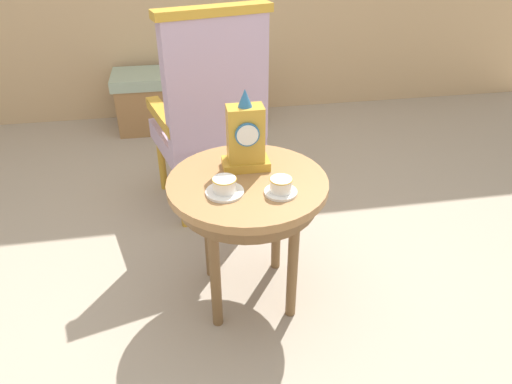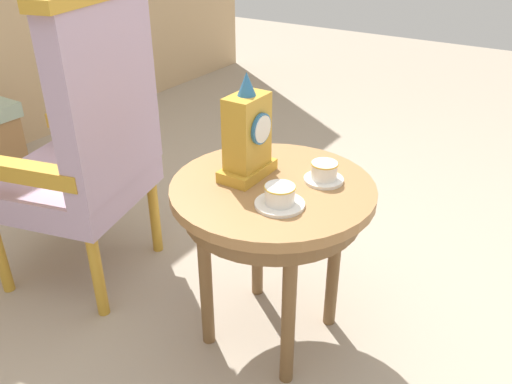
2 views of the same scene
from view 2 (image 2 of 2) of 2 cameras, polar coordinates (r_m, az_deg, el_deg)
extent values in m
plane|color=tan|center=(1.96, 0.38, -15.06)|extent=(10.00, 10.00, 0.00)
cylinder|color=#9E7042|center=(1.62, 1.83, 0.27)|extent=(0.64, 0.64, 0.03)
cylinder|color=brown|center=(1.65, 1.81, -1.34)|extent=(0.56, 0.56, 0.07)
cylinder|color=brown|center=(1.96, 0.15, -4.41)|extent=(0.04, 0.04, 0.57)
cylinder|color=brown|center=(1.75, -5.55, -9.15)|extent=(0.04, 0.04, 0.57)
cylinder|color=brown|center=(1.62, 3.58, -12.94)|extent=(0.04, 0.04, 0.57)
cylinder|color=brown|center=(1.84, 8.54, -7.31)|extent=(0.04, 0.04, 0.57)
cylinder|color=white|center=(1.50, 2.60, -1.33)|extent=(0.15, 0.15, 0.01)
cylinder|color=white|center=(1.48, 2.62, -0.26)|extent=(0.09, 0.09, 0.05)
torus|color=gold|center=(1.47, 2.64, 0.56)|extent=(0.09, 0.09, 0.00)
cylinder|color=white|center=(1.64, 7.40, 1.36)|extent=(0.12, 0.12, 0.01)
cylinder|color=white|center=(1.63, 7.47, 2.35)|extent=(0.08, 0.08, 0.05)
torus|color=gold|center=(1.62, 7.52, 3.10)|extent=(0.09, 0.09, 0.00)
cube|color=gold|center=(1.66, -0.95, 2.37)|extent=(0.19, 0.11, 0.04)
cube|color=gold|center=(1.60, -0.98, 6.63)|extent=(0.14, 0.09, 0.23)
cylinder|color=teal|center=(1.57, 0.57, 6.92)|extent=(0.10, 0.01, 0.10)
cylinder|color=white|center=(1.57, 0.75, 6.88)|extent=(0.08, 0.00, 0.08)
cone|color=teal|center=(1.55, -1.03, 11.76)|extent=(0.06, 0.06, 0.07)
cube|color=#B299B7|center=(2.16, -19.47, 0.78)|extent=(0.64, 0.64, 0.11)
cube|color=#B299B7|center=(1.89, -15.88, 9.89)|extent=(0.53, 0.22, 0.64)
cube|color=gold|center=(2.26, -16.79, 7.10)|extent=(0.19, 0.47, 0.06)
cube|color=gold|center=(1.93, -24.15, 2.04)|extent=(0.19, 0.47, 0.06)
cylinder|color=gold|center=(2.54, -19.79, -0.87)|extent=(0.04, 0.04, 0.35)
cylinder|color=gold|center=(2.27, -26.24, -6.07)|extent=(0.04, 0.04, 0.35)
cylinder|color=gold|center=(2.31, -11.02, -2.59)|extent=(0.04, 0.04, 0.35)
cylinder|color=gold|center=(2.01, -16.92, -8.75)|extent=(0.04, 0.04, 0.35)
camera|label=1|loc=(1.30, 79.00, 14.68)|focal=32.72mm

